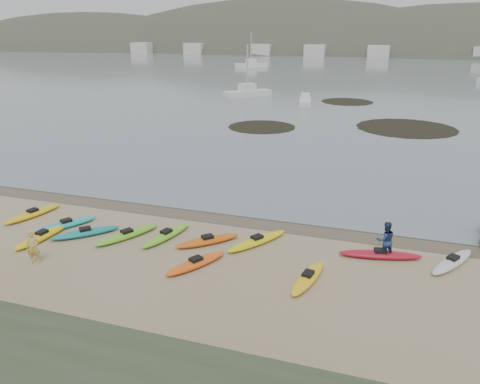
% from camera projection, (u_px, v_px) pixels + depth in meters
% --- Properties ---
extents(ground, '(600.00, 600.00, 0.00)m').
position_uv_depth(ground, '(240.00, 217.00, 26.64)').
color(ground, tan).
rests_on(ground, ground).
extents(wet_sand, '(60.00, 60.00, 0.00)m').
position_uv_depth(wet_sand, '(238.00, 219.00, 26.37)').
color(wet_sand, brown).
rests_on(wet_sand, ground).
extents(water, '(1200.00, 1200.00, 0.00)m').
position_uv_depth(water, '(387.00, 43.00, 295.25)').
color(water, slate).
rests_on(water, ground).
extents(kayaks, '(24.18, 7.03, 0.34)m').
position_uv_depth(kayaks, '(187.00, 241.00, 23.20)').
color(kayaks, yellow).
rests_on(kayaks, ground).
extents(person_west, '(0.71, 0.61, 1.65)m').
position_uv_depth(person_west, '(33.00, 247.00, 21.14)').
color(person_west, '#D5B855').
rests_on(person_west, ground).
extents(person_east, '(1.08, 0.98, 1.82)m').
position_uv_depth(person_east, '(385.00, 240.00, 21.66)').
color(person_east, navy).
rests_on(person_east, ground).
extents(kelp_mats, '(23.50, 27.83, 0.04)m').
position_uv_depth(kelp_mats, '(355.00, 120.00, 53.81)').
color(kelp_mats, black).
rests_on(kelp_mats, water).
extents(moored_boats, '(91.49, 84.93, 1.22)m').
position_uv_depth(moored_boats, '(406.00, 75.00, 97.58)').
color(moored_boats, silver).
rests_on(moored_boats, ground).
extents(far_hills, '(550.00, 135.00, 80.00)m').
position_uv_depth(far_hills, '(474.00, 92.00, 194.18)').
color(far_hills, '#384235').
rests_on(far_hills, ground).
extents(far_town, '(199.00, 5.00, 4.00)m').
position_uv_depth(far_town, '(393.00, 52.00, 154.04)').
color(far_town, beige).
rests_on(far_town, ground).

